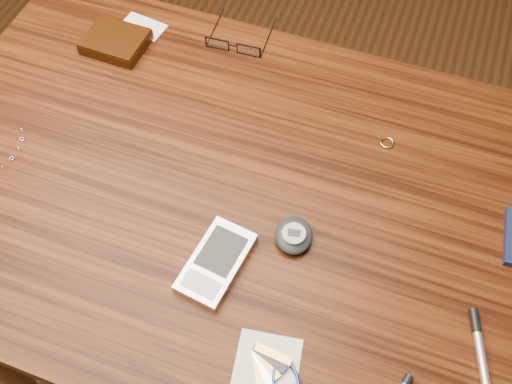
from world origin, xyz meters
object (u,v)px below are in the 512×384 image
(desk, at_px, (222,216))
(pedometer, at_px, (294,235))
(eyeglasses, at_px, (234,45))
(silver_pen, at_px, (481,356))
(pocket_knife, at_px, (512,237))
(wallet_and_card, at_px, (116,41))
(notepad_keys, at_px, (276,375))
(pda_phone, at_px, (216,262))

(desk, bearing_deg, pedometer, -21.06)
(eyeglasses, relative_size, silver_pen, 0.78)
(pocket_knife, bearing_deg, desk, -172.81)
(wallet_and_card, xyz_separation_m, notepad_keys, (0.46, -0.46, -0.01))
(wallet_and_card, height_order, silver_pen, wallet_and_card)
(pda_phone, height_order, pedometer, pedometer)
(pedometer, relative_size, silver_pen, 0.50)
(desk, distance_m, silver_pen, 0.45)
(wallet_and_card, distance_m, pda_phone, 0.48)
(eyeglasses, relative_size, notepad_keys, 1.02)
(pda_phone, relative_size, pocket_knife, 1.41)
(pocket_knife, height_order, silver_pen, same)
(desk, height_order, notepad_keys, notepad_keys)
(wallet_and_card, relative_size, notepad_keys, 1.24)
(eyeglasses, bearing_deg, pedometer, -56.36)
(silver_pen, bearing_deg, wallet_and_card, 153.63)
(desk, distance_m, pocket_knife, 0.45)
(pda_phone, distance_m, silver_pen, 0.37)
(eyeglasses, relative_size, pedometer, 1.57)
(wallet_and_card, bearing_deg, pda_phone, -45.82)
(pocket_knife, bearing_deg, notepad_keys, -130.56)
(notepad_keys, xyz_separation_m, silver_pen, (0.24, 0.11, 0.00))
(pocket_knife, relative_size, silver_pen, 0.64)
(wallet_and_card, relative_size, silver_pen, 0.94)
(wallet_and_card, bearing_deg, silver_pen, -26.37)
(pda_phone, bearing_deg, eyeglasses, 107.79)
(pedometer, bearing_deg, pda_phone, -139.09)
(pda_phone, distance_m, pedometer, 0.12)
(desk, distance_m, wallet_and_card, 0.37)
(eyeglasses, height_order, pocket_knife, eyeglasses)
(eyeglasses, xyz_separation_m, silver_pen, (0.50, -0.41, -0.00))
(desk, relative_size, wallet_and_card, 7.30)
(pocket_knife, distance_m, silver_pen, 0.19)
(eyeglasses, bearing_deg, pocket_knife, -23.28)
(wallet_and_card, xyz_separation_m, eyeglasses, (0.20, 0.06, -0.00))
(notepad_keys, height_order, pocket_knife, pocket_knife)
(eyeglasses, bearing_deg, notepad_keys, -63.64)
(eyeglasses, height_order, notepad_keys, eyeglasses)
(wallet_and_card, distance_m, pocket_knife, 0.74)
(pda_phone, bearing_deg, desk, 110.49)
(eyeglasses, bearing_deg, wallet_and_card, -162.43)
(wallet_and_card, xyz_separation_m, pocket_knife, (0.72, -0.16, -0.01))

